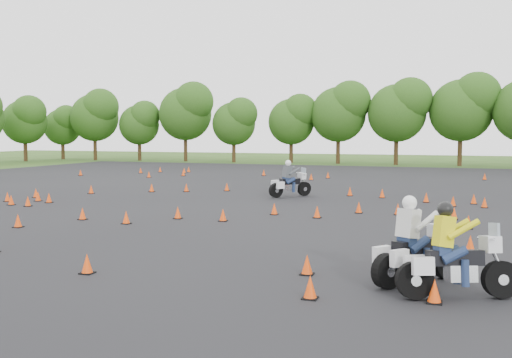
{
  "coord_description": "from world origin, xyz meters",
  "views": [
    {
      "loc": [
        8.68,
        -20.68,
        3.3
      ],
      "look_at": [
        0.0,
        4.0,
        1.2
      ],
      "focal_mm": 40.0,
      "sensor_mm": 36.0,
      "label": 1
    }
  ],
  "objects": [
    {
      "name": "rider_white",
      "position": [
        7.95,
        -7.87,
        0.98
      ],
      "size": [
        2.21,
        2.43,
        1.94
      ],
      "primitive_type": null,
      "rotation": [
        0.0,
        0.0,
        0.88
      ],
      "color": "silver",
      "rests_on": "ground"
    },
    {
      "name": "traffic_cones",
      "position": [
        -0.45,
        5.73,
        0.23
      ],
      "size": [
        36.16,
        33.08,
        0.45
      ],
      "color": "#F3450A",
      "rests_on": "asphalt_pad"
    },
    {
      "name": "rider_grey",
      "position": [
        0.56,
        7.75,
        0.97
      ],
      "size": [
        2.21,
        2.38,
        1.92
      ],
      "primitive_type": null,
      "rotation": [
        0.0,
        0.0,
        0.85
      ],
      "color": "#414549",
      "rests_on": "ground"
    },
    {
      "name": "ground",
      "position": [
        0.0,
        0.0,
        0.0
      ],
      "size": [
        140.0,
        140.0,
        0.0
      ],
      "primitive_type": "plane",
      "color": "#2D5119",
      "rests_on": "ground"
    },
    {
      "name": "rider_yellow",
      "position": [
        8.8,
        -8.88,
        0.97
      ],
      "size": [
        2.61,
        1.66,
        1.93
      ],
      "primitive_type": null,
      "rotation": [
        0.0,
        0.0,
        0.39
      ],
      "color": "yellow",
      "rests_on": "ground"
    },
    {
      "name": "asphalt_pad",
      "position": [
        0.0,
        6.0,
        0.01
      ],
      "size": [
        62.0,
        62.0,
        0.0
      ],
      "primitive_type": "plane",
      "color": "black",
      "rests_on": "ground"
    },
    {
      "name": "treeline",
      "position": [
        5.02,
        35.2,
        4.57
      ],
      "size": [
        86.7,
        32.41,
        10.84
      ],
      "color": "#274B15",
      "rests_on": "ground"
    }
  ]
}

